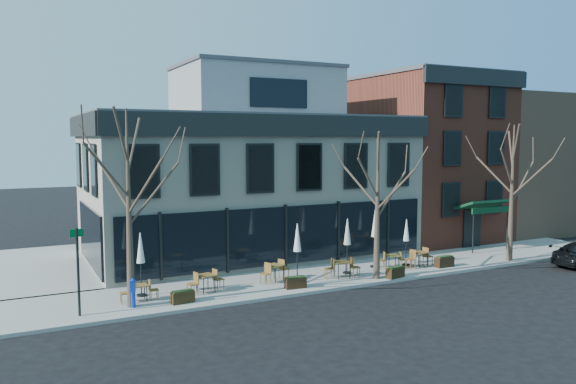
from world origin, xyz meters
name	(u,v)px	position (x,y,z in m)	size (l,w,h in m)	color
ground	(285,271)	(0.00, 0.00, 0.00)	(120.00, 120.00, 0.00)	black
sidewalk_front	(360,272)	(3.25, -2.15, 0.07)	(33.50, 4.70, 0.15)	gray
sidewalk_side	(43,268)	(-11.25, 6.00, 0.07)	(4.50, 12.00, 0.15)	gray
corner_building	(248,175)	(0.07, 5.07, 4.72)	(18.39, 10.39, 11.10)	beige
red_brick_building	(420,157)	(13.00, 4.98, 5.64)	(8.20, 11.78, 11.18)	brown
bg_building	(511,162)	(23.00, 6.00, 5.00)	(12.00, 12.00, 10.00)	#8C664C
tree_corner	(129,206)	(-8.49, -3.20, 4.25)	(3.93, 3.98, 7.92)	#382B21
tree_mid	(378,204)	(3.01, -3.90, 3.79)	(3.50, 3.55, 7.04)	#382B21
tree_right	(512,191)	(12.01, -3.90, 4.02)	(3.72, 3.77, 7.48)	#382B21
sign_pole	(78,266)	(-10.50, -3.50, 2.07)	(0.50, 0.10, 3.40)	black
call_box	(133,292)	(-8.46, -3.35, 0.79)	(0.24, 0.24, 1.21)	#0E30B9
cafe_set_0	(139,291)	(-8.05, -2.59, 0.58)	(1.61, 0.67, 0.84)	brown
cafe_set_1	(206,281)	(-5.13, -2.49, 0.64)	(1.85, 0.87, 0.95)	brown
cafe_set_2	(275,271)	(-1.59, -2.12, 0.64)	(1.83, 1.14, 0.95)	brown
cafe_set_3	(342,268)	(1.63, -3.00, 0.64)	(1.86, 0.87, 0.95)	brown
cafe_set_4	(392,260)	(5.08, -2.43, 0.57)	(1.60, 0.93, 0.82)	brown
cafe_set_5	(419,257)	(6.47, -2.90, 0.65)	(1.87, 0.84, 0.96)	brown
umbrella_0	(141,251)	(-7.79, -1.82, 2.09)	(0.44, 0.44, 2.74)	black
umbrella_1	(297,241)	(-0.74, -2.80, 2.12)	(0.45, 0.45, 2.79)	black
umbrella_2	(347,235)	(2.29, -2.39, 2.11)	(0.44, 0.44, 2.78)	black
umbrella_3	(375,226)	(4.32, -1.92, 2.32)	(0.49, 0.49, 3.08)	black
umbrella_4	(406,233)	(6.10, -2.25, 1.90)	(0.40, 0.40, 2.48)	black
planter_0	(183,297)	(-6.51, -3.63, 0.41)	(0.98, 0.47, 0.53)	black
planter_1	(296,282)	(-1.31, -3.70, 0.42)	(1.00, 0.49, 0.54)	black
planter_2	(395,272)	(3.90, -4.20, 0.43)	(1.05, 0.60, 0.55)	black
planter_3	(444,261)	(7.65, -3.50, 0.44)	(1.06, 0.45, 0.59)	black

